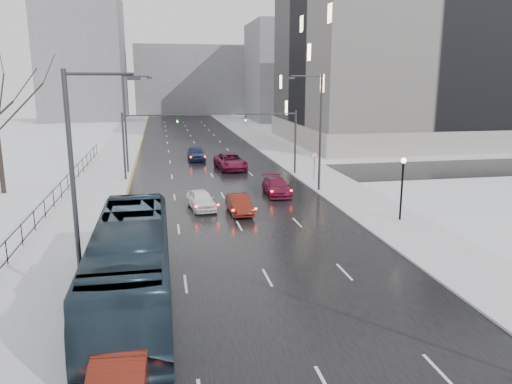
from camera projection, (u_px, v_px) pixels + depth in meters
road at (203, 159)px, 60.97m from camera, size 16.00×150.00×0.04m
cross_road at (213, 177)px, 49.48m from camera, size 130.00×10.00×0.04m
sidewalk_left at (114, 161)px, 59.05m from camera, size 5.00×150.00×0.16m
sidewalk_right at (286, 156)px, 62.86m from camera, size 5.00×150.00×0.16m
park_strip at (29, 163)px, 57.33m from camera, size 14.00×150.00×0.12m
tree_park_e at (4, 194)px, 42.35m from camera, size 9.45×9.45×13.50m
iron_fence at (26, 228)px, 29.68m from camera, size 0.06×70.00×1.30m
streetlight_r_mid at (318, 127)px, 42.05m from camera, size 2.95×0.25×10.00m
streetlight_l_near at (79, 181)px, 19.93m from camera, size 2.95×0.25×10.00m
streetlight_l_far at (127, 119)px, 50.57m from camera, size 2.95×0.25×10.00m
lamppost_r_mid at (402, 180)px, 33.58m from camera, size 0.36×0.36×4.28m
mast_signal_right at (285, 135)px, 49.89m from camera, size 6.10×0.33×6.50m
mast_signal_left at (135, 138)px, 47.23m from camera, size 6.10×0.33×6.50m
no_uturn_sign at (314, 158)px, 46.81m from camera, size 0.60×0.06×2.70m
civic_building at (423, 67)px, 76.32m from camera, size 41.00×31.00×24.80m
bldg_far_right at (302, 72)px, 116.27m from camera, size 24.00×20.00×22.00m
bldg_far_left at (83, 59)px, 116.10m from camera, size 18.00×22.00×28.00m
bldg_far_center at (192, 80)px, 136.30m from camera, size 30.00×18.00×18.00m
sedan_left_near at (120, 381)px, 14.85m from camera, size 2.02×4.93×1.59m
bus at (131, 265)px, 21.19m from camera, size 3.15×13.40×3.73m
sedan_center_near at (201, 200)px, 37.28m from camera, size 2.25×4.43×1.44m
sedan_right_near at (239, 204)px, 36.18m from camera, size 1.59×4.13×1.34m
sedan_right_cross at (231, 161)px, 53.55m from camera, size 3.28×6.27×1.68m
sedan_right_far at (277, 187)px, 41.91m from camera, size 2.04×4.82×1.39m
sedan_center_far at (196, 153)px, 59.48m from camera, size 2.02×4.86×1.65m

